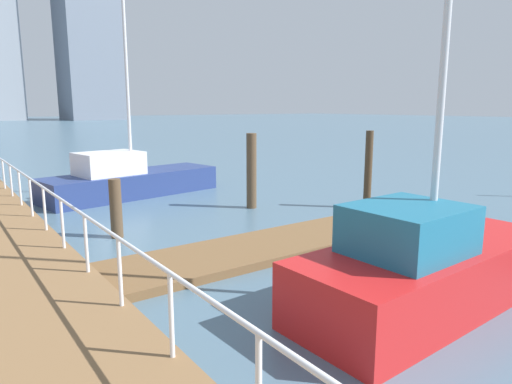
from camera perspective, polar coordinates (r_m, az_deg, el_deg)
ground_plane at (r=18.37m, az=-18.52°, el=-0.36°), size 300.00×300.00×0.00m
floating_dock at (r=11.50m, az=5.95°, el=-5.78°), size 11.24×2.00×0.18m
boardwalk_railing at (r=7.00m, az=-16.80°, el=-7.14°), size 0.06×27.88×1.08m
dock_piling_1 at (r=15.00m, az=-0.57°, el=2.64°), size 0.33×0.33×2.48m
dock_piling_2 at (r=15.44m, az=13.86°, el=2.71°), size 0.25×0.25×2.56m
dock_piling_3 at (r=12.18m, az=-17.12°, el=-1.99°), size 0.31×0.31×1.53m
moored_boat_1 at (r=8.18m, az=20.41°, el=-8.69°), size 5.33×2.09×8.57m
moored_boat_2 at (r=17.77m, az=-15.73°, el=1.55°), size 6.85×3.07×8.40m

